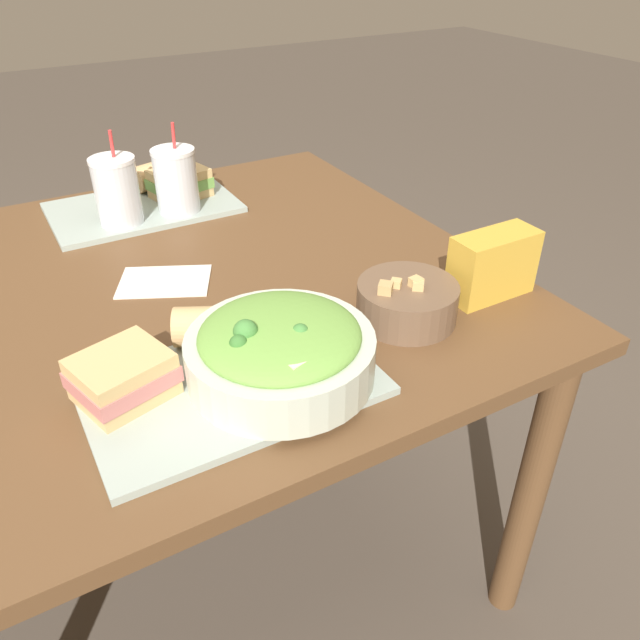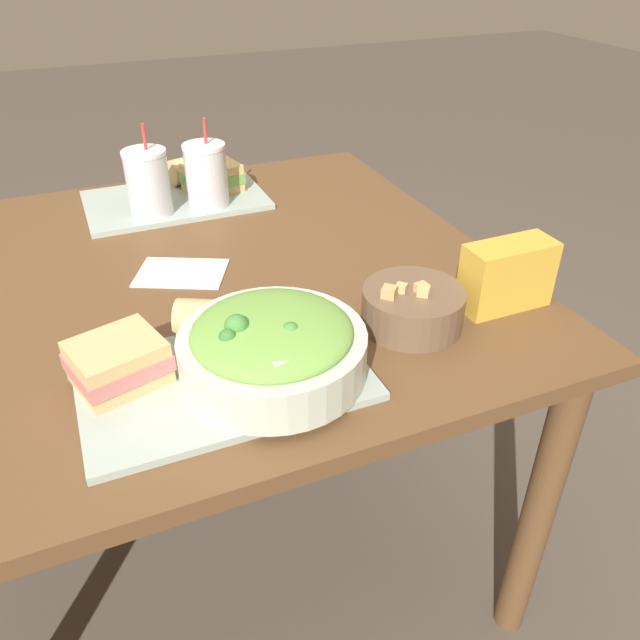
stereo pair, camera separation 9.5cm
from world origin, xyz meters
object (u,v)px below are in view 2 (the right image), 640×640
Objects in this scene: sandwich_near at (118,362)px; baguette_near at (229,320)px; salad_bowl at (272,346)px; soup_bowl at (413,306)px; drink_cup_red at (207,177)px; napkin_folded at (181,273)px; drink_cup_dark at (148,184)px; chip_bag at (507,275)px; sandwich_far at (212,178)px; baguette_far at (195,168)px.

baguette_near is (0.17, 0.05, -0.00)m from sandwich_near.
soup_bowl is (0.25, 0.05, -0.02)m from salad_bowl.
drink_cup_red reaches higher than napkin_folded.
salad_bowl reaches higher than baguette_near.
drink_cup_dark reaches higher than drink_cup_red.
salad_bowl is 0.21m from sandwich_near.
chip_bag is at bearing 5.29° from salad_bowl.
drink_cup_dark is 0.77m from chip_bag.
baguette_near is at bearing -115.84° from sandwich_far.
drink_cup_red is (0.10, 0.53, 0.03)m from baguette_near.
chip_bag is at bearing -2.56° from soup_bowl.
drink_cup_red is at bearing 107.41° from soup_bowl.
soup_bowl is 1.08× the size of chip_bag.
baguette_near is 0.87× the size of drink_cup_red.
salad_bowl is at bearing -84.83° from drink_cup_dark.
sandwich_near is 0.75× the size of napkin_folded.
baguette_near is 0.70m from baguette_far.
soup_bowl reaches higher than sandwich_near.
chip_bag is (0.33, -0.67, 0.01)m from sandwich_far.
napkin_folded is (-0.13, -0.43, -0.04)m from baguette_far.
drink_cup_dark reaches higher than sandwich_near.
chip_bag is (0.43, 0.04, 0.00)m from salad_bowl.
soup_bowl is 1.18× the size of baguette_far.
drink_cup_red is at bearing 159.99° from baguette_far.
baguette_far reaches higher than napkin_folded.
baguette_near is 1.10× the size of chip_bag.
chip_bag is (0.63, -0.03, 0.01)m from sandwich_near.
salad_bowl is 0.12m from baguette_near.
baguette_far is at bearing 89.11° from sandwich_far.
salad_bowl is 0.64m from drink_cup_dark.
sandwich_near is at bearing -128.68° from sandwich_far.
salad_bowl reaches higher than baguette_far.
baguette_near is at bearing -100.88° from drink_cup_red.
baguette_near is 0.53m from drink_cup_dark.
baguette_far is 0.91× the size of chip_bag.
sandwich_far is at bearing 103.20° from soup_bowl.
sandwich_near is (-0.46, 0.02, 0.01)m from soup_bowl.
soup_bowl is 0.62m from drink_cup_red.
sandwich_near is at bearing 177.70° from soup_bowl.
drink_cup_red is at bearing 48.11° from sandwich_near.
drink_cup_red is at bearing 83.79° from salad_bowl.
drink_cup_red is (-0.03, -0.07, 0.03)m from sandwich_far.
salad_bowl is 0.43m from chip_bag.
salad_bowl is 1.36× the size of napkin_folded.
baguette_near is at bearing 154.19° from baguette_far.
salad_bowl is 1.57× the size of baguette_near.
drink_cup_dark is at bearing 59.31° from sandwich_near.
salad_bowl is 1.73× the size of chip_bag.
sandwich_near is 0.63m from drink_cup_red.
baguette_far is 0.83m from chip_bag.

